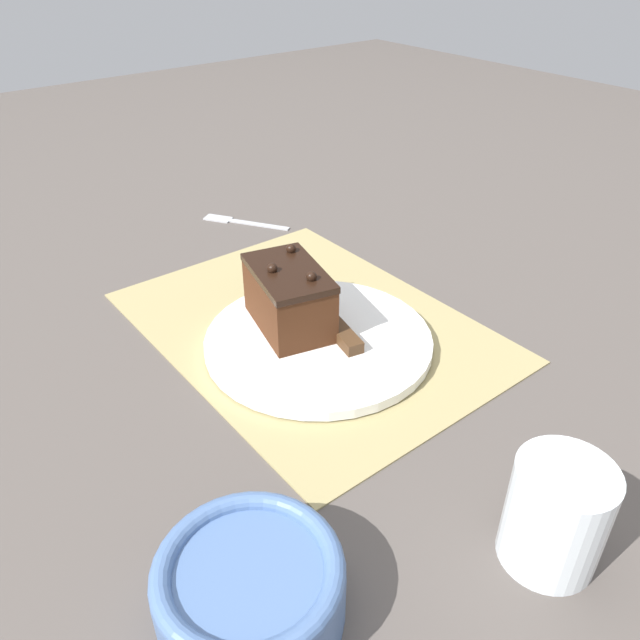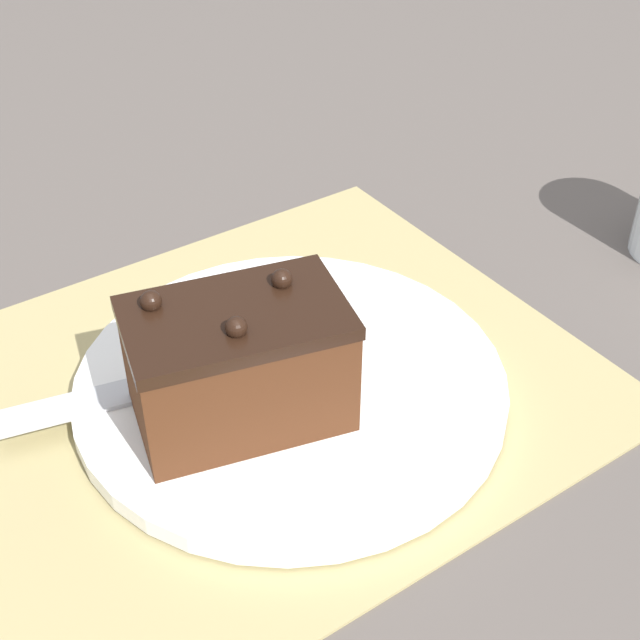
{
  "view_description": "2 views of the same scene",
  "coord_description": "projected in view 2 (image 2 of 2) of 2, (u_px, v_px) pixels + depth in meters",
  "views": [
    {
      "loc": [
        0.51,
        -0.39,
        0.43
      ],
      "look_at": [
        0.07,
        -0.04,
        0.06
      ],
      "focal_mm": 35.0,
      "sensor_mm": 36.0,
      "label": 1
    },
    {
      "loc": [
        -0.18,
        -0.37,
        0.38
      ],
      "look_at": [
        0.08,
        -0.0,
        0.03
      ],
      "focal_mm": 50.0,
      "sensor_mm": 36.0,
      "label": 2
    }
  ],
  "objects": [
    {
      "name": "ground_plane",
      "position": [
        219.0,
        405.0,
        0.55
      ],
      "size": [
        3.0,
        3.0,
        0.0
      ],
      "primitive_type": "plane",
      "color": "#544C47"
    },
    {
      "name": "placemat_woven",
      "position": [
        219.0,
        402.0,
        0.55
      ],
      "size": [
        0.46,
        0.34,
        0.0
      ],
      "primitive_type": "cube",
      "color": "tan",
      "rests_on": "ground_plane"
    },
    {
      "name": "cake_plate",
      "position": [
        291.0,
        384.0,
        0.55
      ],
      "size": [
        0.27,
        0.27,
        0.01
      ],
      "color": "white",
      "rests_on": "placemat_woven"
    },
    {
      "name": "chocolate_cake",
      "position": [
        232.0,
        367.0,
        0.5
      ],
      "size": [
        0.14,
        0.1,
        0.08
      ],
      "rotation": [
        0.0,
        0.0,
        -0.25
      ],
      "color": "#472614",
      "rests_on": "cake_plate"
    },
    {
      "name": "serving_knife",
      "position": [
        245.0,
        358.0,
        0.55
      ],
      "size": [
        0.23,
        0.07,
        0.01
      ],
      "rotation": [
        0.0,
        0.0,
        1.35
      ],
      "color": "#472D19",
      "rests_on": "cake_plate"
    }
  ]
}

